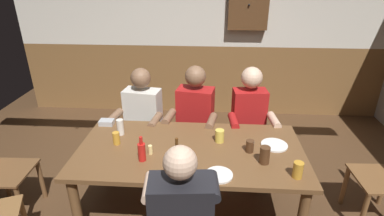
{
  "coord_description": "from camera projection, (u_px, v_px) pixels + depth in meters",
  "views": [
    {
      "loc": [
        0.17,
        -2.21,
        2.17
      ],
      "look_at": [
        0.0,
        0.3,
        1.02
      ],
      "focal_mm": 28.5,
      "sensor_mm": 36.0,
      "label": 1
    }
  ],
  "objects": [
    {
      "name": "pint_glass_0",
      "position": [
        265.0,
        155.0,
        2.43
      ],
      "size": [
        0.08,
        0.08,
        0.15
      ],
      "primitive_type": "cylinder",
      "color": "#4C2D19",
      "rests_on": "dining_table"
    },
    {
      "name": "bottle_1",
      "position": [
        177.0,
        159.0,
        2.32
      ],
      "size": [
        0.06,
        0.06,
        0.29
      ],
      "color": "#593314",
      "rests_on": "dining_table"
    },
    {
      "name": "table_candle",
      "position": [
        150.0,
        150.0,
        2.57
      ],
      "size": [
        0.04,
        0.04,
        0.08
      ],
      "primitive_type": "cylinder",
      "color": "#F9E08C",
      "rests_on": "dining_table"
    },
    {
      "name": "pint_glass_6",
      "position": [
        116.0,
        138.0,
        2.71
      ],
      "size": [
        0.06,
        0.06,
        0.12
      ],
      "primitive_type": "cylinder",
      "color": "gold",
      "rests_on": "dining_table"
    },
    {
      "name": "dining_table",
      "position": [
        190.0,
        157.0,
        2.69
      ],
      "size": [
        1.96,
        0.99,
        0.74
      ],
      "color": "brown",
      "rests_on": "ground_plane"
    },
    {
      "name": "person_3",
      "position": [
        181.0,
        214.0,
        2.02
      ],
      "size": [
        0.56,
        0.55,
        1.25
      ],
      "rotation": [
        0.0,
        0.0,
        0.09
      ],
      "color": "black",
      "rests_on": "ground_plane"
    },
    {
      "name": "pint_glass_5",
      "position": [
        120.0,
        127.0,
        2.85
      ],
      "size": [
        0.06,
        0.06,
        0.15
      ],
      "primitive_type": "cylinder",
      "color": "white",
      "rests_on": "dining_table"
    },
    {
      "name": "person_2",
      "position": [
        250.0,
        119.0,
        3.3
      ],
      "size": [
        0.52,
        0.53,
        1.25
      ],
      "rotation": [
        0.0,
        0.0,
        3.24
      ],
      "color": "#AD1919",
      "rests_on": "ground_plane"
    },
    {
      "name": "pint_glass_2",
      "position": [
        189.0,
        166.0,
        2.29
      ],
      "size": [
        0.08,
        0.08,
        0.16
      ],
      "primitive_type": "cylinder",
      "color": "#4C2D19",
      "rests_on": "dining_table"
    },
    {
      "name": "pint_glass_3",
      "position": [
        298.0,
        170.0,
        2.27
      ],
      "size": [
        0.08,
        0.08,
        0.13
      ],
      "primitive_type": "cylinder",
      "color": "gold",
      "rests_on": "dining_table"
    },
    {
      "name": "person_1",
      "position": [
        194.0,
        117.0,
        3.34
      ],
      "size": [
        0.57,
        0.58,
        1.25
      ],
      "rotation": [
        0.0,
        0.0,
        2.98
      ],
      "color": "#AD1919",
      "rests_on": "ground_plane"
    },
    {
      "name": "plate_0",
      "position": [
        274.0,
        145.0,
        2.69
      ],
      "size": [
        0.23,
        0.23,
        0.01
      ],
      "primitive_type": "cylinder",
      "color": "white",
      "rests_on": "dining_table"
    },
    {
      "name": "wall_dart_cabinet",
      "position": [
        249.0,
        4.0,
        4.28
      ],
      "size": [
        0.56,
        0.15,
        0.7
      ],
      "color": "brown"
    },
    {
      "name": "plate_1",
      "position": [
        219.0,
        175.0,
        2.3
      ],
      "size": [
        0.21,
        0.21,
        0.01
      ],
      "primitive_type": "cylinder",
      "color": "white",
      "rests_on": "dining_table"
    },
    {
      "name": "back_wall_wainscot",
      "position": [
        201.0,
        79.0,
        4.92
      ],
      "size": [
        5.62,
        0.12,
        1.1
      ],
      "primitive_type": "cube",
      "color": "brown",
      "rests_on": "ground_plane"
    },
    {
      "name": "bottle_0",
      "position": [
        142.0,
        151.0,
        2.46
      ],
      "size": [
        0.06,
        0.06,
        0.22
      ],
      "color": "red",
      "rests_on": "dining_table"
    },
    {
      "name": "pint_glass_4",
      "position": [
        250.0,
        146.0,
        2.59
      ],
      "size": [
        0.07,
        0.07,
        0.11
      ],
      "primitive_type": "cylinder",
      "color": "#4C2D19",
      "rests_on": "dining_table"
    },
    {
      "name": "condiment_caddy",
      "position": [
        107.0,
        122.0,
        3.06
      ],
      "size": [
        0.14,
        0.1,
        0.05
      ],
      "primitive_type": "cube",
      "color": "#B2B7BC",
      "rests_on": "dining_table"
    },
    {
      "name": "person_0",
      "position": [
        141.0,
        117.0,
        3.38
      ],
      "size": [
        0.57,
        0.56,
        1.21
      ],
      "rotation": [
        0.0,
        0.0,
        2.99
      ],
      "color": "silver",
      "rests_on": "ground_plane"
    },
    {
      "name": "pint_glass_1",
      "position": [
        220.0,
        136.0,
        2.74
      ],
      "size": [
        0.08,
        0.08,
        0.12
      ],
      "primitive_type": "cylinder",
      "color": "#E5C64C",
      "rests_on": "dining_table"
    }
  ]
}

